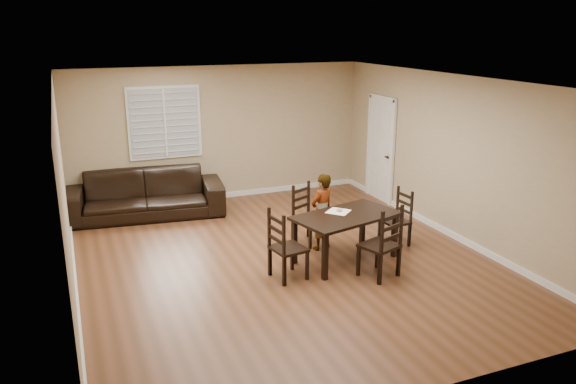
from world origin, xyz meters
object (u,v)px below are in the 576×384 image
object	(u,v)px
chair_far	(387,247)
sofa	(145,194)
chair_near	(304,215)
chair_right	(400,219)
chair_left	(281,249)
dining_table	(346,220)
child	(322,212)
donut	(339,210)

from	to	relation	value
chair_far	sofa	bearing A→B (deg)	-75.94
chair_near	chair_far	distance (m)	1.83
chair_right	sofa	size ratio (longest dim) A/B	0.32
chair_right	chair_left	bearing A→B (deg)	-80.89
chair_near	dining_table	bearing A→B (deg)	-100.35
dining_table	chair_right	world-z (taller)	chair_right
chair_far	chair_right	bearing A→B (deg)	-150.50
dining_table	child	world-z (taller)	child
sofa	chair_near	bearing A→B (deg)	-39.00
donut	sofa	xyz separation A→B (m)	(-2.48, 3.08, -0.33)
chair_left	donut	xyz separation A→B (m)	(1.14, 0.46, 0.29)
chair_far	chair_left	xyz separation A→B (m)	(-1.38, 0.53, -0.02)
dining_table	child	xyz separation A→B (m)	(-0.14, 0.55, -0.02)
dining_table	chair_far	world-z (taller)	chair_far
child	sofa	world-z (taller)	child
chair_near	chair_far	size ratio (longest dim) A/B	0.92
chair_near	chair_far	bearing A→B (deg)	-100.60
chair_near	donut	xyz separation A→B (m)	(0.24, -0.78, 0.31)
child	sofa	bearing A→B (deg)	-71.29
chair_near	chair_right	bearing A→B (deg)	-51.77
chair_right	dining_table	bearing A→B (deg)	-81.11
donut	chair_near	bearing A→B (deg)	107.25
chair_near	donut	size ratio (longest dim) A/B	10.06
dining_table	chair_left	xyz separation A→B (m)	(-1.16, -0.28, -0.17)
donut	chair_left	bearing A→B (deg)	-158.09
dining_table	donut	size ratio (longest dim) A/B	17.63
chair_far	chair_near	bearing A→B (deg)	-94.42
chair_right	donut	size ratio (longest dim) A/B	9.47
dining_table	sofa	size ratio (longest dim) A/B	0.60
chair_far	child	size ratio (longest dim) A/B	0.87
chair_left	sofa	bearing A→B (deg)	11.52
chair_near	chair_left	size ratio (longest dim) A/B	0.96
dining_table	chair_near	distance (m)	1.01
chair_left	child	world-z (taller)	child
chair_left	child	bearing A→B (deg)	-60.26
chair_near	chair_right	xyz separation A→B (m)	(1.42, -0.68, -0.03)
chair_right	sofa	bearing A→B (deg)	-133.59
donut	sofa	size ratio (longest dim) A/B	0.03
chair_far	chair_right	xyz separation A→B (m)	(0.93, 1.08, -0.07)
chair_left	child	size ratio (longest dim) A/B	0.83
chair_near	sofa	world-z (taller)	chair_near
chair_far	chair_left	size ratio (longest dim) A/B	1.04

